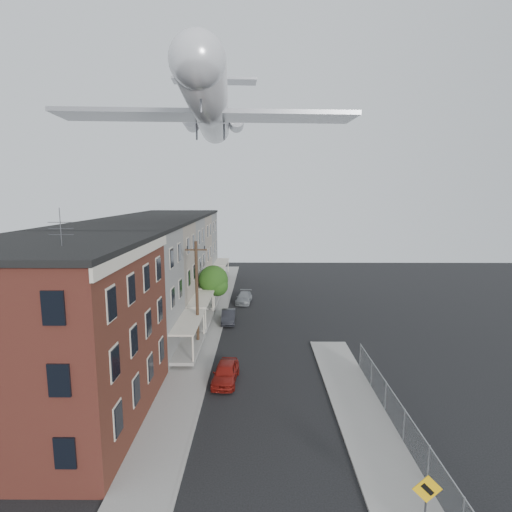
# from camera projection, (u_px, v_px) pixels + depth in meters

# --- Properties ---
(sidewalk_left) EXTENTS (3.00, 62.00, 0.12)m
(sidewalk_left) POSITION_uv_depth(u_px,v_px,m) (208.00, 324.00, 39.55)
(sidewalk_left) COLOR gray
(sidewalk_left) RESTS_ON ground
(sidewalk_right) EXTENTS (3.00, 26.00, 0.12)m
(sidewalk_right) POSITION_uv_depth(u_px,v_px,m) (369.00, 430.00, 21.69)
(sidewalk_right) COLOR gray
(sidewalk_right) RESTS_ON ground
(curb_left) EXTENTS (0.15, 62.00, 0.14)m
(curb_left) POSITION_uv_depth(u_px,v_px,m) (223.00, 324.00, 39.54)
(curb_left) COLOR gray
(curb_left) RESTS_ON ground
(curb_right) EXTENTS (0.15, 26.00, 0.14)m
(curb_right) POSITION_uv_depth(u_px,v_px,m) (342.00, 430.00, 21.70)
(curb_right) COLOR gray
(curb_right) RESTS_ON ground
(corner_building) EXTENTS (10.31, 12.30, 12.15)m
(corner_building) POSITION_uv_depth(u_px,v_px,m) (51.00, 334.00, 22.01)
(corner_building) COLOR #3E1513
(corner_building) RESTS_ON ground
(row_house_a) EXTENTS (11.98, 7.00, 10.30)m
(row_house_a) POSITION_uv_depth(u_px,v_px,m) (113.00, 292.00, 31.40)
(row_house_a) COLOR slate
(row_house_a) RESTS_ON ground
(row_house_b) EXTENTS (11.98, 7.00, 10.30)m
(row_house_b) POSITION_uv_depth(u_px,v_px,m) (140.00, 274.00, 38.31)
(row_house_b) COLOR gray
(row_house_b) RESTS_ON ground
(row_house_c) EXTENTS (11.98, 7.00, 10.30)m
(row_house_c) POSITION_uv_depth(u_px,v_px,m) (158.00, 262.00, 45.23)
(row_house_c) COLOR slate
(row_house_c) RESTS_ON ground
(row_house_d) EXTENTS (11.98, 7.00, 10.30)m
(row_house_d) POSITION_uv_depth(u_px,v_px,m) (171.00, 253.00, 52.15)
(row_house_d) COLOR gray
(row_house_d) RESTS_ON ground
(row_house_e) EXTENTS (11.98, 7.00, 10.30)m
(row_house_e) POSITION_uv_depth(u_px,v_px,m) (181.00, 246.00, 59.06)
(row_house_e) COLOR slate
(row_house_e) RESTS_ON ground
(chainlink_fence) EXTENTS (0.06, 18.06, 1.90)m
(chainlink_fence) POSITION_uv_depth(u_px,v_px,m) (404.00, 425.00, 20.55)
(chainlink_fence) COLOR gray
(chainlink_fence) RESTS_ON ground
(warning_sign) EXTENTS (1.10, 0.11, 2.80)m
(warning_sign) POSITION_uv_depth(u_px,v_px,m) (426.00, 498.00, 14.47)
(warning_sign) COLOR #515156
(warning_sign) RESTS_ON ground
(utility_pole) EXTENTS (1.80, 0.26, 9.00)m
(utility_pole) POSITION_uv_depth(u_px,v_px,m) (197.00, 293.00, 32.91)
(utility_pole) COLOR black
(utility_pole) RESTS_ON ground
(street_tree) EXTENTS (3.22, 3.20, 5.20)m
(street_tree) POSITION_uv_depth(u_px,v_px,m) (214.00, 282.00, 42.90)
(street_tree) COLOR black
(street_tree) RESTS_ON ground
(car_near) EXTENTS (1.87, 4.09, 1.36)m
(car_near) POSITION_uv_depth(u_px,v_px,m) (226.00, 372.00, 27.33)
(car_near) COLOR maroon
(car_near) RESTS_ON ground
(car_mid) EXTENTS (1.46, 3.85, 1.25)m
(car_mid) POSITION_uv_depth(u_px,v_px,m) (228.00, 316.00, 39.98)
(car_mid) COLOR black
(car_mid) RESTS_ON ground
(car_far) EXTENTS (2.03, 4.27, 1.20)m
(car_far) POSITION_uv_depth(u_px,v_px,m) (244.00, 298.00, 47.30)
(car_far) COLOR gray
(car_far) RESTS_ON ground
(airplane) EXTENTS (25.90, 29.56, 8.55)m
(airplane) POSITION_uv_depth(u_px,v_px,m) (210.00, 108.00, 36.76)
(airplane) COLOR silver
(airplane) RESTS_ON ground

